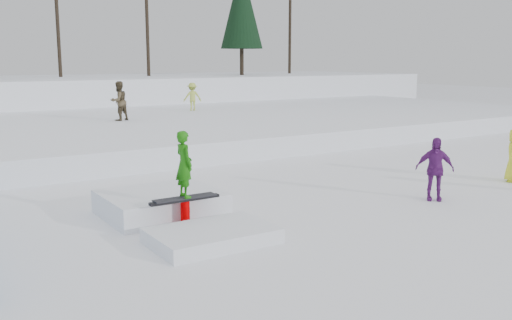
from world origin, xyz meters
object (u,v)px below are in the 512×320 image
spectator_purple (435,169)px  jib_rail_feature (174,209)px  walker_ygreen (192,97)px  walker_olive (119,101)px

spectator_purple → jib_rail_feature: bearing=-152.9°
walker_ygreen → jib_rail_feature: 19.26m
spectator_purple → jib_rail_feature: (-6.48, 1.79, -0.51)m
jib_rail_feature → walker_olive: bearing=75.0°
spectator_purple → jib_rail_feature: 6.74m
walker_ygreen → jib_rail_feature: walker_ygreen is taller
walker_olive → jib_rail_feature: (-3.79, -14.10, -1.40)m
walker_ygreen → spectator_purple: size_ratio=0.93×
jib_rail_feature → walker_ygreen: bearing=62.1°
walker_ygreen → spectator_purple: walker_ygreen is taller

